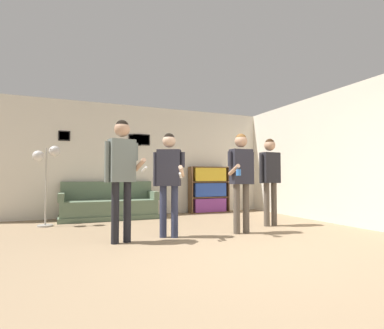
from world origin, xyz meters
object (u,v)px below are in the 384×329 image
object	(u,v)px
person_player_foreground_left	(122,166)
person_watcher_holding_cup	(241,172)
floor_lamp	(46,163)
bookshelf	(209,190)
person_player_foreground_center	(169,173)
person_spectator_near_bookshelf	(270,172)
couch	(109,206)

from	to	relation	value
person_player_foreground_left	person_watcher_holding_cup	size ratio (longest dim) A/B	1.06
floor_lamp	person_watcher_holding_cup	xyz separation A→B (m)	(3.07, -2.01, -0.18)
bookshelf	person_player_foreground_center	size ratio (longest dim) A/B	0.74
person_spectator_near_bookshelf	person_player_foreground_left	bearing A→B (deg)	-171.91
couch	person_watcher_holding_cup	world-z (taller)	person_watcher_holding_cup
person_watcher_holding_cup	couch	bearing A→B (deg)	124.92
person_player_foreground_left	person_player_foreground_center	size ratio (longest dim) A/B	1.08
couch	person_player_foreground_left	distance (m)	2.71
person_player_foreground_center	person_spectator_near_bookshelf	bearing A→B (deg)	8.11
person_spectator_near_bookshelf	person_watcher_holding_cup	bearing A→B (deg)	-154.14
person_player_foreground_center	person_player_foreground_left	bearing A→B (deg)	-171.97
couch	person_watcher_holding_cup	size ratio (longest dim) A/B	1.26
person_player_foreground_left	person_watcher_holding_cup	bearing A→B (deg)	-1.02
person_player_foreground_left	floor_lamp	bearing A→B (deg)	119.23
floor_lamp	person_player_foreground_left	size ratio (longest dim) A/B	0.87
couch	person_player_foreground_left	size ratio (longest dim) A/B	1.19
floor_lamp	person_player_foreground_left	world-z (taller)	person_player_foreground_left
bookshelf	person_spectator_near_bookshelf	world-z (taller)	person_spectator_near_bookshelf
person_player_foreground_left	person_spectator_near_bookshelf	world-z (taller)	person_player_foreground_left
bookshelf	person_player_foreground_left	distance (m)	3.92
floor_lamp	person_spectator_near_bookshelf	world-z (taller)	person_spectator_near_bookshelf
person_player_foreground_left	person_player_foreground_center	distance (m)	0.76
couch	person_player_foreground_center	xyz separation A→B (m)	(0.60, -2.48, 0.71)
person_watcher_holding_cup	person_player_foreground_left	bearing A→B (deg)	178.98
bookshelf	floor_lamp	bearing A→B (deg)	-168.05
person_watcher_holding_cup	floor_lamp	bearing A→B (deg)	146.83
person_player_foreground_center	bookshelf	bearing A→B (deg)	53.62
floor_lamp	person_spectator_near_bookshelf	size ratio (longest dim) A/B	0.92
person_player_foreground_center	person_spectator_near_bookshelf	size ratio (longest dim) A/B	0.97
person_player_foreground_center	person_spectator_near_bookshelf	xyz separation A→B (m)	(2.14, 0.31, 0.04)
floor_lamp	person_spectator_near_bookshelf	distance (m)	4.29
bookshelf	floor_lamp	xyz separation A→B (m)	(-3.82, -0.81, 0.60)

